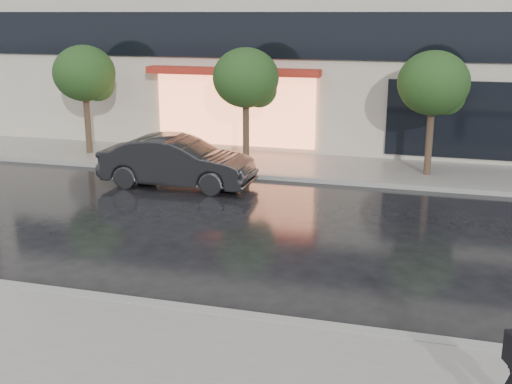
% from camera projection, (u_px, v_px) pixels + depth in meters
% --- Properties ---
extents(ground, '(120.00, 120.00, 0.00)m').
position_uv_depth(ground, '(246.00, 296.00, 11.93)').
color(ground, black).
rests_on(ground, ground).
extents(sidewalk_far, '(60.00, 3.50, 0.12)m').
position_uv_depth(sidewalk_far, '(334.00, 168.00, 21.41)').
color(sidewalk_far, slate).
rests_on(sidewalk_far, ground).
extents(curb_near, '(60.00, 0.25, 0.14)m').
position_uv_depth(curb_near, '(229.00, 316.00, 10.99)').
color(curb_near, gray).
rests_on(curb_near, ground).
extents(curb_far, '(60.00, 0.25, 0.14)m').
position_uv_depth(curb_far, '(325.00, 181.00, 19.79)').
color(curb_far, gray).
rests_on(curb_far, ground).
extents(tree_far_west, '(2.20, 2.20, 3.99)m').
position_uv_depth(tree_far_west, '(86.00, 75.00, 22.78)').
color(tree_far_west, '#33261C').
rests_on(tree_far_west, ground).
extents(tree_mid_west, '(2.20, 2.20, 3.99)m').
position_uv_depth(tree_mid_west, '(248.00, 80.00, 21.21)').
color(tree_mid_west, '#33261C').
rests_on(tree_mid_west, ground).
extents(tree_mid_east, '(2.20, 2.20, 3.99)m').
position_uv_depth(tree_mid_east, '(435.00, 86.00, 19.63)').
color(tree_mid_east, '#33261C').
rests_on(tree_mid_east, ground).
extents(parked_car, '(4.63, 1.63, 1.52)m').
position_uv_depth(parked_car, '(177.00, 162.00, 19.20)').
color(parked_car, black).
rests_on(parked_car, ground).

